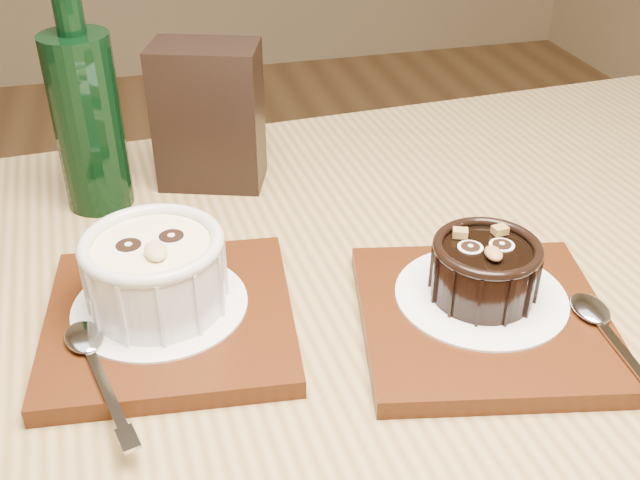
# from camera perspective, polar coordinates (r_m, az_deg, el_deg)

# --- Properties ---
(table) EXTENTS (1.25, 0.87, 0.75)m
(table) POSITION_cam_1_polar(r_m,az_deg,el_deg) (0.61, -0.24, -14.88)
(table) COLOR olive
(table) RESTS_ON ground
(tray_left) EXTENTS (0.20, 0.20, 0.01)m
(tray_left) POSITION_cam_1_polar(r_m,az_deg,el_deg) (0.57, -11.32, -5.92)
(tray_left) COLOR #451E0B
(tray_left) RESTS_ON table
(doily_left) EXTENTS (0.13, 0.13, 0.00)m
(doily_left) POSITION_cam_1_polar(r_m,az_deg,el_deg) (0.57, -12.07, -4.85)
(doily_left) COLOR white
(doily_left) RESTS_ON tray_left
(ramekin_white) EXTENTS (0.10, 0.10, 0.06)m
(ramekin_white) POSITION_cam_1_polar(r_m,az_deg,el_deg) (0.55, -12.46, -2.15)
(ramekin_white) COLOR silver
(ramekin_white) RESTS_ON doily_left
(spoon_left) EXTENTS (0.06, 0.14, 0.01)m
(spoon_left) POSITION_cam_1_polar(r_m,az_deg,el_deg) (0.52, -16.64, -9.25)
(spoon_left) COLOR silver
(spoon_left) RESTS_ON tray_left
(tray_right) EXTENTS (0.21, 0.21, 0.01)m
(tray_right) POSITION_cam_1_polar(r_m,az_deg,el_deg) (0.57, 12.32, -5.91)
(tray_right) COLOR #451E0B
(tray_right) RESTS_ON table
(doily_right) EXTENTS (0.13, 0.13, 0.00)m
(doily_right) POSITION_cam_1_polar(r_m,az_deg,el_deg) (0.58, 12.16, -4.15)
(doily_right) COLOR white
(doily_right) RESTS_ON tray_right
(ramekin_dark) EXTENTS (0.08, 0.08, 0.05)m
(ramekin_dark) POSITION_cam_1_polar(r_m,az_deg,el_deg) (0.57, 12.46, -2.04)
(ramekin_dark) COLOR black
(ramekin_dark) RESTS_ON doily_right
(spoon_right) EXTENTS (0.04, 0.14, 0.01)m
(spoon_right) POSITION_cam_1_polar(r_m,az_deg,el_deg) (0.56, 21.53, -7.00)
(spoon_right) COLOR silver
(spoon_right) RESTS_ON tray_right
(condiment_stand) EXTENTS (0.11, 0.09, 0.14)m
(condiment_stand) POSITION_cam_1_polar(r_m,az_deg,el_deg) (0.74, -8.47, 9.31)
(condiment_stand) COLOR black
(condiment_stand) RESTS_ON table
(green_bottle) EXTENTS (0.06, 0.06, 0.23)m
(green_bottle) POSITION_cam_1_polar(r_m,az_deg,el_deg) (0.71, -17.33, 9.02)
(green_bottle) COLOR black
(green_bottle) RESTS_ON table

